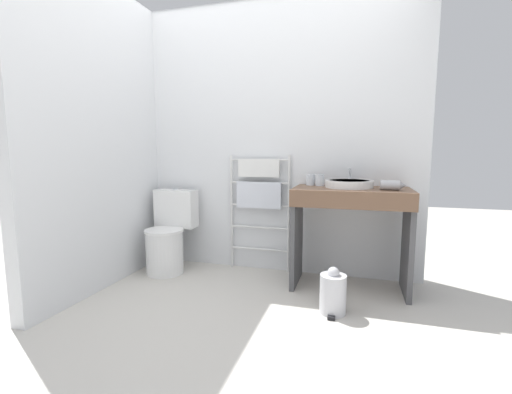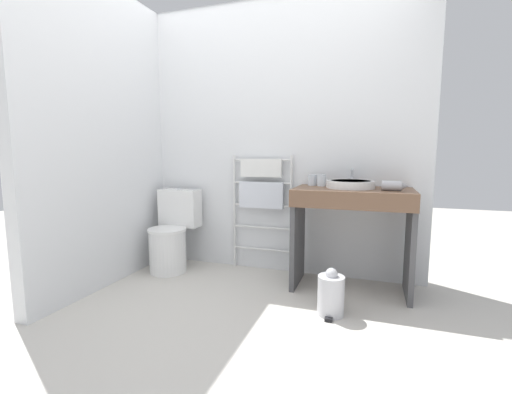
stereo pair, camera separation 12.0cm
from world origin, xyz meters
name	(u,v)px [view 1 (the left image)]	position (x,y,z in m)	size (l,w,h in m)	color
ground_plane	(224,335)	(0.00, 0.00, 0.00)	(12.00, 12.00, 0.00)	beige
wall_back	(274,139)	(0.00, 1.33, 1.25)	(2.70, 0.12, 2.51)	silver
wall_side	(109,138)	(-1.29, 0.63, 1.25)	(0.12, 1.89, 2.51)	silver
toilet	(169,236)	(-0.94, 0.97, 0.34)	(0.40, 0.50, 0.78)	white
towel_radiator	(259,192)	(-0.12, 1.21, 0.76)	(0.59, 0.06, 1.11)	silver
vanity_counter	(350,221)	(0.73, 0.99, 0.57)	(0.92, 0.52, 0.84)	brown
sink_basin	(349,184)	(0.70, 1.04, 0.87)	(0.39, 0.39, 0.06)	white
faucet	(350,175)	(0.70, 1.21, 0.94)	(0.02, 0.10, 0.15)	silver
cup_near_wall	(311,180)	(0.37, 1.16, 0.89)	(0.08, 0.08, 0.10)	silver
cup_near_edge	(320,180)	(0.46, 1.12, 0.89)	(0.08, 0.08, 0.10)	silver
hair_dryer	(391,185)	(1.02, 0.94, 0.88)	(0.19, 0.18, 0.08)	#B7B7BC
trash_bin	(333,293)	(0.63, 0.49, 0.15)	(0.19, 0.22, 0.33)	silver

